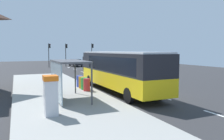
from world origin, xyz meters
TOP-DOWN VIEW (x-y plane):
  - ground_plane at (0.00, 14.00)m, footprint 56.00×92.00m
  - sidewalk_platform at (-6.40, 2.00)m, footprint 6.20×30.00m
  - lane_stripe_seg_0 at (0.25, -6.00)m, footprint 0.16×2.20m
  - lane_stripe_seg_1 at (0.25, -1.00)m, footprint 0.16×2.20m
  - lane_stripe_seg_2 at (0.25, 4.00)m, footprint 0.16×2.20m
  - lane_stripe_seg_3 at (0.25, 9.00)m, footprint 0.16×2.20m
  - lane_stripe_seg_4 at (0.25, 14.00)m, footprint 0.16×2.20m
  - lane_stripe_seg_5 at (0.25, 19.00)m, footprint 0.16×2.20m
  - lane_stripe_seg_6 at (0.25, 24.00)m, footprint 0.16×2.20m
  - lane_stripe_seg_7 at (0.25, 29.00)m, footprint 0.16×2.20m
  - bus at (-1.71, 1.97)m, footprint 2.64×11.04m
  - white_van at (2.20, 20.11)m, footprint 2.19×5.27m
  - sedan_near at (2.30, 31.49)m, footprint 2.02×4.48m
  - ticket_machine at (-7.71, -3.06)m, footprint 0.66×0.76m
  - recycling_bin_red at (-4.20, 2.53)m, footprint 0.52×0.52m
  - recycling_bin_green at (-4.20, 3.23)m, footprint 0.52×0.52m
  - recycling_bin_orange at (-4.20, 3.93)m, footprint 0.52×0.52m
  - recycling_bin_blue at (-4.20, 4.63)m, footprint 0.52×0.52m
  - traffic_light_near_side at (5.50, 30.11)m, footprint 0.49×0.28m
  - traffic_light_far_side at (-3.10, 30.91)m, footprint 0.49×0.28m
  - traffic_light_median at (0.40, 31.71)m, footprint 0.49×0.28m
  - bus_shelter at (-6.41, 0.03)m, footprint 1.80×4.00m

SIDE VIEW (x-z plane):
  - ground_plane at x=0.00m, z-range -0.04..0.00m
  - lane_stripe_seg_0 at x=0.25m, z-range 0.00..0.01m
  - lane_stripe_seg_1 at x=0.25m, z-range 0.00..0.01m
  - lane_stripe_seg_2 at x=0.25m, z-range 0.00..0.01m
  - lane_stripe_seg_3 at x=0.25m, z-range 0.00..0.01m
  - lane_stripe_seg_4 at x=0.25m, z-range 0.00..0.01m
  - lane_stripe_seg_5 at x=0.25m, z-range 0.00..0.01m
  - lane_stripe_seg_6 at x=0.25m, z-range 0.00..0.01m
  - lane_stripe_seg_7 at x=0.25m, z-range 0.00..0.01m
  - sidewalk_platform at x=-6.40m, z-range 0.00..0.18m
  - recycling_bin_red at x=-4.20m, z-range 0.18..1.13m
  - recycling_bin_green at x=-4.20m, z-range 0.18..1.13m
  - recycling_bin_orange at x=-4.20m, z-range 0.18..1.13m
  - recycling_bin_blue at x=-4.20m, z-range 0.18..1.13m
  - sedan_near at x=2.30m, z-range 0.03..1.55m
  - ticket_machine at x=-7.71m, z-range 0.20..2.14m
  - white_van at x=2.20m, z-range 0.19..2.49m
  - bus at x=-1.71m, z-range 0.24..3.45m
  - bus_shelter at x=-6.41m, z-range 0.85..3.35m
  - traffic_light_far_side at x=-3.10m, z-range 0.79..5.49m
  - traffic_light_median at x=0.40m, z-range 0.79..5.52m
  - traffic_light_near_side at x=5.50m, z-range 0.80..5.59m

